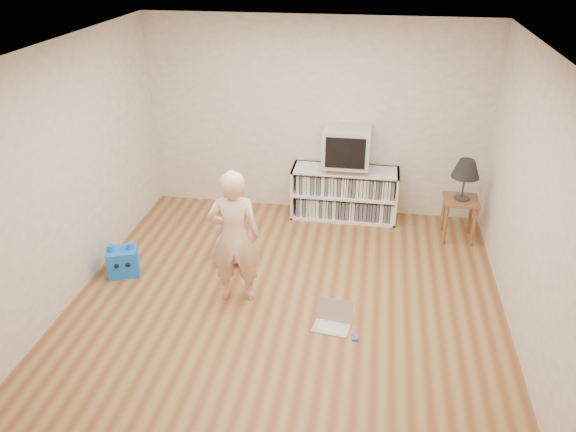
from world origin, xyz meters
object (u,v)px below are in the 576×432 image
(person, at_px, (234,237))
(table_lamp, at_px, (466,170))
(media_unit, at_px, (344,193))
(dvd_deck, at_px, (346,167))
(plush_pink, at_px, (234,247))
(side_table, at_px, (460,209))
(plush_blue, at_px, (123,261))
(crt_tv, at_px, (347,146))
(laptop, at_px, (333,319))

(person, bearing_deg, table_lamp, -153.54)
(media_unit, bearing_deg, table_lamp, -14.80)
(table_lamp, bearing_deg, dvd_deck, 165.78)
(media_unit, xyz_separation_m, plush_pink, (-1.19, -1.38, -0.16))
(dvd_deck, distance_m, plush_pink, 1.89)
(side_table, xyz_separation_m, table_lamp, (-0.00, 0.00, 0.53))
(side_table, bearing_deg, table_lamp, 180.00)
(table_lamp, bearing_deg, person, -145.18)
(media_unit, relative_size, plush_blue, 3.42)
(plush_blue, bearing_deg, crt_tv, 15.50)
(media_unit, distance_m, crt_tv, 0.67)
(dvd_deck, height_order, plush_pink, dvd_deck)
(table_lamp, xyz_separation_m, laptop, (-1.39, -2.01, -0.87))
(laptop, height_order, plush_pink, plush_pink)
(side_table, relative_size, plush_blue, 1.34)
(side_table, xyz_separation_m, plush_pink, (-2.65, -0.99, -0.22))
(media_unit, relative_size, plush_pink, 3.08)
(plush_pink, bearing_deg, person, -73.78)
(media_unit, height_order, dvd_deck, dvd_deck)
(dvd_deck, relative_size, laptop, 1.16)
(table_lamp, relative_size, laptop, 1.33)
(media_unit, bearing_deg, laptop, -88.25)
(plush_pink, bearing_deg, crt_tv, 48.95)
(plush_blue, bearing_deg, dvd_deck, 15.55)
(crt_tv, bearing_deg, dvd_deck, 90.00)
(media_unit, xyz_separation_m, plush_blue, (-2.36, -1.85, -0.19))
(media_unit, relative_size, crt_tv, 2.33)
(table_lamp, distance_m, laptop, 2.59)
(crt_tv, relative_size, table_lamp, 1.17)
(plush_blue, distance_m, plush_pink, 1.27)
(dvd_deck, relative_size, side_table, 0.82)
(crt_tv, relative_size, person, 0.41)
(crt_tv, distance_m, person, 2.30)
(laptop, bearing_deg, person, 171.26)
(laptop, bearing_deg, media_unit, 99.37)
(dvd_deck, distance_m, table_lamp, 1.52)
(side_table, bearing_deg, media_unit, 165.20)
(person, distance_m, plush_blue, 1.51)
(person, xyz_separation_m, plush_blue, (-1.38, 0.23, -0.57))
(laptop, relative_size, plush_pink, 0.86)
(media_unit, relative_size, person, 0.96)
(media_unit, height_order, side_table, media_unit)
(crt_tv, distance_m, table_lamp, 1.51)
(person, bearing_deg, side_table, -153.54)
(crt_tv, distance_m, plush_pink, 1.99)
(dvd_deck, relative_size, plush_pink, 0.99)
(crt_tv, bearing_deg, plush_blue, -142.15)
(plush_pink, bearing_deg, laptop, -38.82)
(crt_tv, distance_m, laptop, 2.56)
(crt_tv, distance_m, side_table, 1.62)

